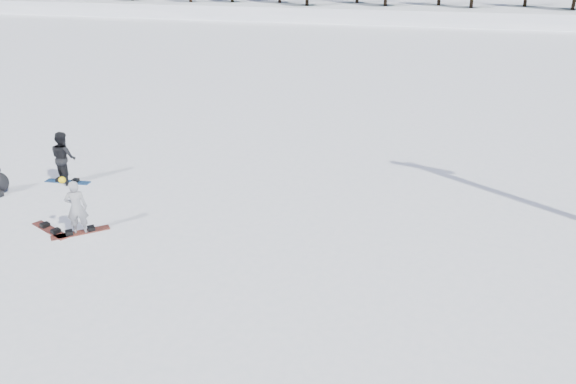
# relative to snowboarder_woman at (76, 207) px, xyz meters

# --- Properties ---
(ground) EXTENTS (420.00, 420.00, 0.00)m
(ground) POSITION_rel_snowboarder_woman_xyz_m (0.55, 0.18, -0.77)
(ground) COLOR white
(ground) RESTS_ON ground
(alpine_backdrop) EXTENTS (412.50, 227.00, 53.20)m
(alpine_backdrop) POSITION_rel_snowboarder_woman_xyz_m (-11.17, 189.35, -14.74)
(alpine_backdrop) COLOR white
(alpine_backdrop) RESTS_ON ground
(snowboarder_woman) EXTENTS (0.65, 0.58, 1.64)m
(snowboarder_woman) POSITION_rel_snowboarder_woman_xyz_m (0.00, 0.00, 0.00)
(snowboarder_woman) COLOR #ACACB2
(snowboarder_woman) RESTS_ON ground
(snowboarder_man) EXTENTS (1.03, 0.95, 1.70)m
(snowboarder_man) POSITION_rel_snowboarder_woman_xyz_m (-2.51, 3.05, 0.09)
(snowboarder_man) COLOR black
(snowboarder_man) RESTS_ON ground
(snowboard_woman) EXTENTS (1.30, 1.21, 0.03)m
(snowboard_woman) POSITION_rel_snowboarder_woman_xyz_m (0.00, 0.00, -0.75)
(snowboard_woman) COLOR #983721
(snowboard_woman) RESTS_ON ground
(snowboard_man) EXTENTS (1.52, 0.40, 0.03)m
(snowboard_man) POSITION_rel_snowboarder_woman_xyz_m (-2.51, 3.05, -0.75)
(snowboard_man) COLOR #1B5094
(snowboard_man) RESTS_ON ground
(snowboard_loose_b) EXTENTS (1.48, 0.88, 0.03)m
(snowboard_loose_b) POSITION_rel_snowboarder_woman_xyz_m (-0.86, -0.08, -0.75)
(snowboard_loose_b) COLOR maroon
(snowboard_loose_b) RESTS_ON ground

